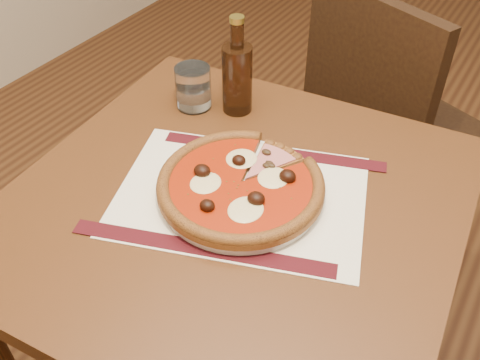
% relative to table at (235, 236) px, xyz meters
% --- Properties ---
extents(table, '(0.86, 0.86, 0.75)m').
position_rel_table_xyz_m(table, '(0.00, 0.00, 0.00)').
color(table, '#572B14').
rests_on(table, ground).
extents(chair_far, '(0.56, 0.56, 0.91)m').
position_rel_table_xyz_m(chair_far, '(0.06, 0.74, -0.13)').
color(chair_far, black).
rests_on(chair_far, ground).
extents(placemat, '(0.53, 0.45, 0.00)m').
position_rel_table_xyz_m(placemat, '(0.01, 0.01, 0.10)').
color(placemat, silver).
rests_on(placemat, table).
extents(plate, '(0.29, 0.29, 0.02)m').
position_rel_table_xyz_m(plate, '(0.01, 0.01, 0.11)').
color(plate, white).
rests_on(plate, placemat).
extents(pizza, '(0.31, 0.31, 0.04)m').
position_rel_table_xyz_m(pizza, '(0.01, 0.01, 0.13)').
color(pizza, '#975624').
rests_on(pizza, plate).
extents(ham_slice, '(0.09, 0.13, 0.02)m').
position_rel_table_xyz_m(ham_slice, '(0.03, 0.09, 0.13)').
color(ham_slice, '#975624').
rests_on(ham_slice, plate).
extents(water_glass, '(0.08, 0.08, 0.10)m').
position_rel_table_xyz_m(water_glass, '(-0.24, 0.21, 0.15)').
color(water_glass, white).
rests_on(water_glass, table).
extents(bottle, '(0.07, 0.07, 0.22)m').
position_rel_table_xyz_m(bottle, '(-0.15, 0.25, 0.19)').
color(bottle, '#341B0D').
rests_on(bottle, table).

